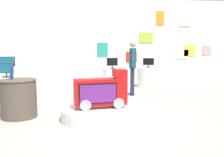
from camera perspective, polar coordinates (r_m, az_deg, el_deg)
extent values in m
plane|color=gray|center=(5.26, -2.11, -9.32)|extent=(30.00, 30.00, 0.00)
cube|color=silver|center=(10.15, -4.14, 8.09)|extent=(11.79, 0.10, 3.25)
cube|color=#9ECC33|center=(10.36, 7.57, 8.94)|extent=(0.55, 0.02, 0.40)
cube|color=beige|center=(10.87, 15.86, 12.00)|extent=(0.48, 0.02, 0.35)
cube|color=teal|center=(10.10, -2.12, 6.41)|extent=(0.41, 0.02, 0.53)
cube|color=pink|center=(11.22, 20.22, 5.84)|extent=(0.36, 0.02, 0.36)
cube|color=orange|center=(10.55, 10.62, 13.03)|extent=(0.32, 0.02, 0.54)
cube|color=red|center=(10.25, 4.32, 4.74)|extent=(0.43, 0.02, 0.41)
cube|color=yellow|center=(10.93, 16.83, 5.92)|extent=(0.48, 0.02, 0.45)
cube|color=white|center=(10.81, 15.22, 5.22)|extent=(0.53, 0.02, 0.35)
cylinder|color=silver|center=(5.35, -2.58, -7.69)|extent=(1.61, 1.61, 0.24)
cylinder|color=gray|center=(5.24, -6.22, -5.47)|extent=(0.28, 0.44, 0.22)
cylinder|color=gray|center=(5.38, 0.93, -5.09)|extent=(0.28, 0.44, 0.22)
cube|color=#B70F0F|center=(5.25, -2.61, -2.94)|extent=(1.10, 0.52, 0.53)
cube|color=#B70F0F|center=(5.30, 1.71, 1.08)|extent=(0.28, 0.39, 0.19)
cube|color=black|center=(5.05, -3.09, -3.36)|extent=(0.75, 0.13, 0.40)
cube|color=#561E6B|center=(5.05, -3.09, -3.36)|extent=(0.71, 0.13, 0.36)
cube|color=#B2B2B7|center=(5.21, -2.63, 0.26)|extent=(0.84, 0.16, 0.02)
cylinder|color=silver|center=(8.88, 0.06, -0.03)|extent=(0.65, 0.65, 0.71)
cylinder|color=black|center=(8.84, 0.06, 2.32)|extent=(0.19, 0.19, 0.02)
cylinder|color=black|center=(8.83, 0.06, 2.62)|extent=(0.04, 0.04, 0.07)
cube|color=black|center=(8.82, 0.06, 3.73)|extent=(0.38, 0.14, 0.27)
cube|color=black|center=(8.80, 0.04, 3.72)|extent=(0.35, 0.11, 0.24)
cylinder|color=silver|center=(7.05, -22.14, -2.57)|extent=(0.85, 0.85, 0.71)
cylinder|color=black|center=(7.00, -22.29, 0.38)|extent=(0.24, 0.24, 0.02)
cylinder|color=black|center=(7.00, -22.31, 0.78)|extent=(0.04, 0.04, 0.08)
cube|color=black|center=(6.98, -22.38, 2.11)|extent=(0.37, 0.10, 0.25)
cube|color=navy|center=(6.96, -22.40, 2.10)|extent=(0.34, 0.07, 0.22)
cylinder|color=silver|center=(9.45, -21.97, -0.12)|extent=(0.74, 0.74, 0.71)
cylinder|color=black|center=(9.41, -22.08, 2.08)|extent=(0.22, 0.22, 0.02)
cylinder|color=black|center=(9.41, -22.10, 2.34)|extent=(0.04, 0.04, 0.07)
cube|color=black|center=(9.39, -22.16, 3.52)|extent=(0.49, 0.07, 0.32)
cube|color=navy|center=(9.37, -22.20, 3.51)|extent=(0.45, 0.04, 0.29)
cylinder|color=silver|center=(9.40, 8.00, 0.32)|extent=(0.81, 0.81, 0.71)
cylinder|color=black|center=(9.36, 8.05, 2.53)|extent=(0.21, 0.21, 0.02)
cylinder|color=black|center=(9.36, 8.05, 2.79)|extent=(0.04, 0.04, 0.06)
cube|color=black|center=(9.35, 8.07, 3.74)|extent=(0.39, 0.15, 0.25)
cube|color=black|center=(9.33, 8.14, 3.73)|extent=(0.35, 0.12, 0.22)
cylinder|color=#4C4238|center=(5.76, -19.96, -4.17)|extent=(0.74, 0.74, 0.80)
cylinder|color=#4C4238|center=(5.70, -20.14, -0.30)|extent=(0.77, 0.77, 0.02)
cylinder|color=navy|center=(5.77, -21.35, 0.75)|extent=(0.08, 0.08, 0.19)
cylinder|color=navy|center=(5.76, -21.41, 1.99)|extent=(0.03, 0.03, 0.06)
cylinder|color=#1E233F|center=(7.72, 4.53, -0.76)|extent=(0.12, 0.12, 0.83)
cylinder|color=#1E233F|center=(7.92, 4.50, -0.55)|extent=(0.12, 0.12, 0.83)
cube|color=#194751|center=(7.75, 4.57, 4.54)|extent=(0.26, 0.41, 0.59)
sphere|color=tan|center=(7.74, 4.60, 7.69)|extent=(0.20, 0.20, 0.20)
cylinder|color=#194751|center=(7.51, 4.61, 4.67)|extent=(0.08, 0.08, 0.53)
cylinder|color=#194751|center=(7.99, 4.53, 4.84)|extent=(0.08, 0.08, 0.53)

